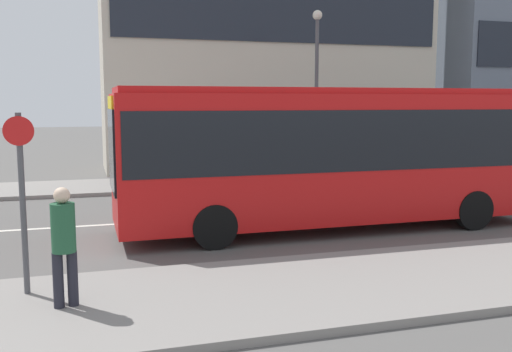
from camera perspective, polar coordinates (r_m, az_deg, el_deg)
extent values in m
plane|color=#595654|center=(15.32, -2.52, -4.15)|extent=(120.00, 120.00, 0.00)
cube|color=gray|center=(9.57, 6.93, -10.95)|extent=(44.00, 3.50, 0.13)
cube|color=gray|center=(21.34, -6.67, -0.73)|extent=(44.00, 3.50, 0.13)
cube|color=silver|center=(15.32, -2.52, -4.14)|extent=(41.80, 0.16, 0.01)
cube|color=#1E232D|center=(25.77, 2.90, 15.64)|extent=(14.82, 0.08, 2.20)
cube|color=red|center=(13.88, 7.73, 2.01)|extent=(10.33, 2.47, 2.93)
cube|color=black|center=(13.85, 7.77, 3.82)|extent=(10.12, 2.50, 1.35)
cube|color=red|center=(13.82, 7.85, 8.37)|extent=(10.18, 2.27, 0.14)
cube|color=black|center=(12.63, -14.22, 2.52)|extent=(0.05, 2.17, 1.76)
cube|color=yellow|center=(12.58, -14.36, 7.03)|extent=(0.04, 1.73, 0.32)
cylinder|color=black|center=(12.01, -4.19, -5.06)|extent=(0.96, 0.28, 0.96)
cylinder|color=black|center=(14.17, -6.18, -3.17)|extent=(0.96, 0.28, 0.96)
cylinder|color=black|center=(14.76, 20.90, -3.19)|extent=(0.96, 0.28, 0.96)
cylinder|color=black|center=(16.56, 16.17, -1.88)|extent=(0.96, 0.28, 0.96)
cube|color=silver|center=(23.64, 23.55, 0.52)|extent=(4.25, 1.88, 0.68)
cube|color=#21262B|center=(23.49, 23.40, 2.06)|extent=(2.34, 1.65, 0.60)
cylinder|color=black|center=(22.17, 22.34, -0.32)|extent=(0.60, 0.18, 0.60)
cylinder|color=black|center=(23.50, 19.74, 0.21)|extent=(0.60, 0.18, 0.60)
cylinder|color=#23232D|center=(8.76, -19.17, -9.82)|extent=(0.15, 0.15, 0.81)
cylinder|color=#23232D|center=(8.79, -17.86, -9.72)|extent=(0.15, 0.15, 0.81)
cylinder|color=#235638|center=(8.59, -18.72, -4.92)|extent=(0.34, 0.34, 0.71)
sphere|color=beige|center=(8.50, -18.86, -1.84)|extent=(0.23, 0.23, 0.23)
cylinder|color=#4C4C51|center=(9.35, -22.29, -2.67)|extent=(0.09, 0.09, 2.78)
cylinder|color=red|center=(9.17, -22.67, 4.18)|extent=(0.44, 0.03, 0.44)
cylinder|color=#4C4C51|center=(21.79, 6.05, 7.56)|extent=(0.14, 0.14, 6.02)
sphere|color=silver|center=(22.02, 6.16, 15.71)|extent=(0.36, 0.36, 0.36)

